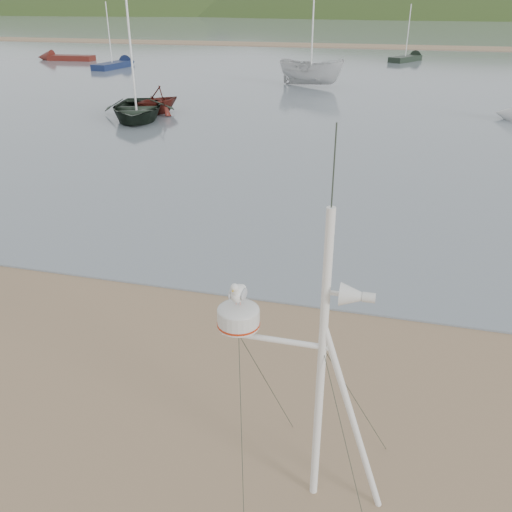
% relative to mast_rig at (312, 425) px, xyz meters
% --- Properties ---
extents(ground, '(560.00, 560.00, 0.00)m').
position_rel_mast_rig_xyz_m(ground, '(-3.86, 0.50, -1.12)').
color(ground, '#876B4E').
rests_on(ground, ground).
extents(water, '(560.00, 256.00, 0.04)m').
position_rel_mast_rig_xyz_m(water, '(-3.86, 132.50, -1.10)').
color(water, slate).
rests_on(water, ground).
extents(sandbar, '(560.00, 7.00, 0.07)m').
position_rel_mast_rig_xyz_m(sandbar, '(-3.86, 70.50, -1.05)').
color(sandbar, '#876B4E').
rests_on(sandbar, water).
extents(hill_ridge, '(620.00, 180.00, 80.00)m').
position_rel_mast_rig_xyz_m(hill_ridge, '(14.65, 235.50, -20.82)').
color(hill_ridge, '#263917').
rests_on(hill_ridge, ground).
extents(far_cottages, '(294.40, 6.30, 8.00)m').
position_rel_mast_rig_xyz_m(far_cottages, '(-0.86, 196.50, 2.88)').
color(far_cottages, beige).
rests_on(far_cottages, ground).
extents(mast_rig, '(2.06, 2.20, 4.65)m').
position_rel_mast_rig_xyz_m(mast_rig, '(0.00, 0.00, 0.00)').
color(mast_rig, white).
rests_on(mast_rig, ground).
extents(boat_dark, '(3.83, 2.32, 5.17)m').
position_rel_mast_rig_xyz_m(boat_dark, '(-12.44, 20.62, 1.50)').
color(boat_dark, black).
rests_on(boat_dark, water).
extents(boat_red, '(2.75, 2.32, 2.73)m').
position_rel_mast_rig_xyz_m(boat_red, '(-12.03, 22.32, 0.28)').
color(boat_red, '#521912').
rests_on(boat_red, water).
extents(boat_white, '(2.42, 2.39, 4.99)m').
position_rel_mast_rig_xyz_m(boat_white, '(-5.81, 34.25, 1.41)').
color(boat_white, silver).
rests_on(boat_white, water).
extents(sailboat_dark_mid, '(3.86, 5.49, 5.55)m').
position_rel_mast_rig_xyz_m(sailboat_dark_mid, '(0.99, 54.15, -0.82)').
color(sailboat_dark_mid, black).
rests_on(sailboat_dark_mid, ground).
extents(sailboat_blue_near, '(2.02, 5.92, 5.81)m').
position_rel_mast_rig_xyz_m(sailboat_blue_near, '(-24.37, 41.85, -0.82)').
color(sailboat_blue_near, '#131E43').
rests_on(sailboat_blue_near, ground).
extents(dinghy_red_far, '(6.05, 1.76, 1.46)m').
position_rel_mast_rig_xyz_m(dinghy_red_far, '(-33.22, 45.47, -0.83)').
color(dinghy_red_far, '#521912').
rests_on(dinghy_red_far, ground).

